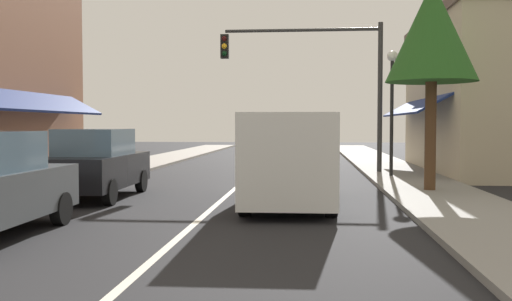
% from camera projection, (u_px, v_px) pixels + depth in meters
% --- Properties ---
extents(ground_plane, '(80.00, 80.00, 0.00)m').
position_uv_depth(ground_plane, '(250.00, 175.00, 21.32)').
color(ground_plane, black).
extents(sidewalk_left, '(2.60, 56.00, 0.12)m').
position_uv_depth(sidewalk_left, '(107.00, 172.00, 21.82)').
color(sidewalk_left, gray).
rests_on(sidewalk_left, ground).
extents(sidewalk_right, '(2.60, 56.00, 0.12)m').
position_uv_depth(sidewalk_right, '(401.00, 175.00, 20.81)').
color(sidewalk_right, gray).
rests_on(sidewalk_right, ground).
extents(lane_center_stripe, '(0.14, 52.00, 0.01)m').
position_uv_depth(lane_center_stripe, '(250.00, 175.00, 21.32)').
color(lane_center_stripe, silver).
rests_on(lane_center_stripe, ground).
extents(storefront_right_block, '(6.79, 10.20, 6.14)m').
position_uv_depth(storefront_right_block, '(499.00, 94.00, 22.30)').
color(storefront_right_block, '#BCAD8E').
rests_on(storefront_right_block, ground).
extents(parked_car_second_left, '(1.85, 4.13, 1.77)m').
position_uv_depth(parked_car_second_left, '(96.00, 164.00, 14.66)').
color(parked_car_second_left, black).
rests_on(parked_car_second_left, ground).
extents(van_in_lane, '(2.06, 5.21, 2.12)m').
position_uv_depth(van_in_lane, '(289.00, 156.00, 13.27)').
color(van_in_lane, silver).
rests_on(van_in_lane, ground).
extents(traffic_signal_mast_arm, '(6.07, 0.50, 5.68)m').
position_uv_depth(traffic_signal_mast_arm, '(323.00, 70.00, 21.50)').
color(traffic_signal_mast_arm, '#333333').
rests_on(traffic_signal_mast_arm, ground).
extents(street_lamp_right_mid, '(0.36, 0.36, 4.41)m').
position_uv_depth(street_lamp_right_mid, '(392.00, 92.00, 19.66)').
color(street_lamp_right_mid, black).
rests_on(street_lamp_right_mid, ground).
extents(tree_right_near, '(2.44, 2.44, 5.71)m').
position_uv_depth(tree_right_near, '(432.00, 33.00, 15.31)').
color(tree_right_near, '#4C331E').
rests_on(tree_right_near, ground).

